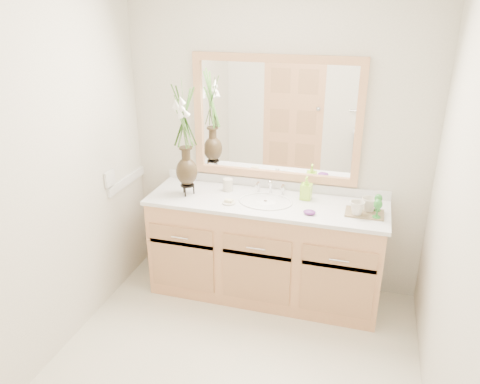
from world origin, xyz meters
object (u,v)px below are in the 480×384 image
(flower_vase, at_px, (185,127))
(tumbler, at_px, (228,185))
(tray, at_px, (364,213))
(soap_bottle, at_px, (306,189))

(flower_vase, relative_size, tumbler, 8.03)
(flower_vase, height_order, tray, flower_vase)
(tumbler, distance_m, soap_bottle, 0.63)
(tumbler, xyz_separation_m, soap_bottle, (0.63, 0.01, 0.03))
(soap_bottle, bearing_deg, tumbler, -175.08)
(tray, bearing_deg, flower_vase, -179.41)
(soap_bottle, bearing_deg, tray, -14.48)
(tray, bearing_deg, soap_bottle, 161.13)
(flower_vase, xyz_separation_m, tray, (1.36, 0.01, -0.54))
(flower_vase, distance_m, soap_bottle, 1.04)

